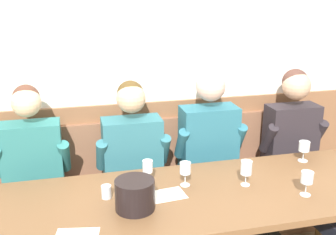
{
  "coord_description": "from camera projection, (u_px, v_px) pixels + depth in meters",
  "views": [
    {
      "loc": [
        -0.69,
        -1.88,
        1.89
      ],
      "look_at": [
        -0.12,
        0.44,
        1.13
      ],
      "focal_mm": 42.95,
      "sensor_mm": 36.0,
      "label": 1
    }
  ],
  "objects": [
    {
      "name": "person_center_right_seat",
      "position": [
        141.0,
        191.0,
        2.64
      ],
      "size": [
        0.53,
        1.27,
        1.29
      ],
      "color": "#2F2731",
      "rests_on": "ground"
    },
    {
      "name": "wine_glass_right_end",
      "position": [
        307.0,
        178.0,
        2.31
      ],
      "size": [
        0.07,
        0.07,
        0.15
      ],
      "color": "silver",
      "rests_on": "dining_table"
    },
    {
      "name": "person_center_left_seat",
      "position": [
        224.0,
        176.0,
        2.79
      ],
      "size": [
        0.53,
        1.28,
        1.35
      ],
      "color": "#283532",
      "rests_on": "ground"
    },
    {
      "name": "wine_glass_mid_left",
      "position": [
        246.0,
        168.0,
        2.43
      ],
      "size": [
        0.07,
        0.07,
        0.16
      ],
      "color": "silver",
      "rests_on": "dining_table"
    },
    {
      "name": "wall_bench",
      "position": [
        171.0,
        205.0,
        3.15
      ],
      "size": [
        2.66,
        0.42,
        0.94
      ],
      "color": "brown",
      "rests_on": "ground"
    },
    {
      "name": "person_left_seat",
      "position": [
        314.0,
        169.0,
        2.93
      ],
      "size": [
        0.51,
        1.28,
        1.31
      ],
      "color": "#263340",
      "rests_on": "ground"
    },
    {
      "name": "room_wall_back",
      "position": [
        163.0,
        57.0,
        3.06
      ],
      "size": [
        6.8,
        0.08,
        2.8
      ],
      "primitive_type": "cube",
      "color": "silver",
      "rests_on": "ground"
    },
    {
      "name": "wine_glass_by_bottle",
      "position": [
        304.0,
        147.0,
        2.78
      ],
      "size": [
        0.07,
        0.07,
        0.14
      ],
      "color": "silver",
      "rests_on": "dining_table"
    },
    {
      "name": "dining_table",
      "position": [
        200.0,
        205.0,
        2.39
      ],
      "size": [
        2.36,
        0.82,
        0.75
      ],
      "color": "brown",
      "rests_on": "ground"
    },
    {
      "name": "wood_wainscot_panel",
      "position": [
        165.0,
        164.0,
        3.27
      ],
      "size": [
        6.8,
        0.03,
        1.07
      ],
      "primitive_type": "cube",
      "color": "brown",
      "rests_on": "ground"
    },
    {
      "name": "water_tumbler_left",
      "position": [
        106.0,
        192.0,
        2.3
      ],
      "size": [
        0.06,
        0.06,
        0.08
      ],
      "primitive_type": "cylinder",
      "color": "silver",
      "rests_on": "dining_table"
    },
    {
      "name": "tasting_sheet_left_guest",
      "position": [
        167.0,
        195.0,
        2.34
      ],
      "size": [
        0.22,
        0.17,
        0.0
      ],
      "primitive_type": "cube",
      "rotation": [
        0.0,
        0.0,
        0.11
      ],
      "color": "white",
      "rests_on": "dining_table"
    },
    {
      "name": "ice_bucket",
      "position": [
        135.0,
        195.0,
        2.17
      ],
      "size": [
        0.22,
        0.22,
        0.17
      ],
      "primitive_type": "cylinder",
      "color": "black",
      "rests_on": "dining_table"
    },
    {
      "name": "wine_glass_center_front",
      "position": [
        148.0,
        168.0,
        2.45
      ],
      "size": [
        0.07,
        0.07,
        0.15
      ],
      "color": "silver",
      "rests_on": "dining_table"
    },
    {
      "name": "wine_glass_left_end",
      "position": [
        185.0,
        169.0,
        2.42
      ],
      "size": [
        0.07,
        0.07,
        0.15
      ],
      "color": "silver",
      "rests_on": "dining_table"
    },
    {
      "name": "person_right_seat",
      "position": [
        31.0,
        206.0,
        2.48
      ],
      "size": [
        0.5,
        1.27,
        1.3
      ],
      "color": "#362933",
      "rests_on": "ground"
    }
  ]
}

